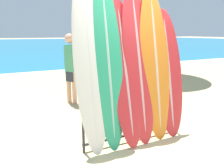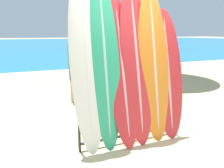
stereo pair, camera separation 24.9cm
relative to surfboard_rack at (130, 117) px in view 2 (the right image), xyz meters
The scene contains 11 objects.
ground_plane 0.64m from the surfboard_rack, 41.36° to the right, with size 160.00×160.00×0.00m, color tan.
ocean_water 36.73m from the surfboard_rack, 89.46° to the left, with size 120.00×60.00×0.01m.
surfboard_rack is the anchor object (origin of this frame).
surfboard_slot_0 1.14m from the surfboard_rack, behind, with size 0.50×0.56×2.66m.
surfboard_slot_1 0.97m from the surfboard_rack, behind, with size 0.48×0.55×2.62m.
surfboard_slot_2 0.75m from the surfboard_rack, 150.53° to the left, with size 0.51×0.71×2.34m.
surfboard_slot_3 0.86m from the surfboard_rack, 30.75° to the left, with size 0.54×0.67×2.57m.
surfboard_slot_4 0.93m from the surfboard_rack, ahead, with size 0.57×0.58×2.50m.
surfboard_slot_5 0.98m from the surfboard_rack, ahead, with size 0.59×0.55×2.20m.
person_near_water 5.64m from the surfboard_rack, 74.94° to the left, with size 0.22×0.27×1.65m.
person_mid_beach 2.51m from the surfboard_rack, 98.62° to the left, with size 0.28×0.30×1.77m.
Camera 2 is at (-1.90, -2.69, 1.78)m, focal length 35.00 mm.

